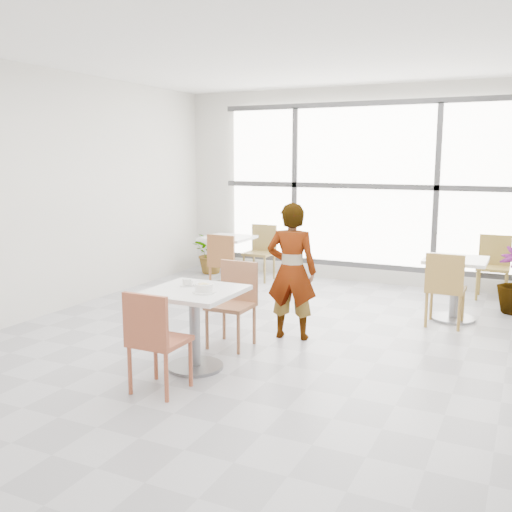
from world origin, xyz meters
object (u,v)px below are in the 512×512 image
at_px(bg_chair_right_near, 445,285).
at_px(bg_table_right, 455,280).
at_px(bg_chair_left_near, 224,260).
at_px(bg_chair_left_far, 261,248).
at_px(chair_far, 234,298).
at_px(main_table, 194,314).
at_px(oatmeal_bowl, 204,288).
at_px(coffee_cup, 187,283).
at_px(plant_left, 212,253).
at_px(person, 292,271).
at_px(bg_chair_right_far, 494,262).
at_px(chair_near, 154,336).
at_px(bg_table_left, 228,254).

bearing_deg(bg_chair_right_near, bg_table_right, -99.57).
height_order(bg_chair_left_near, bg_chair_left_far, same).
bearing_deg(chair_far, main_table, -90.44).
bearing_deg(bg_chair_left_far, oatmeal_bowl, -71.93).
bearing_deg(bg_chair_right_near, main_table, 51.35).
relative_size(oatmeal_bowl, coffee_cup, 1.32).
relative_size(main_table, coffee_cup, 5.03).
height_order(chair_far, plant_left, chair_far).
distance_m(person, bg_chair_right_far, 3.43).
bearing_deg(chair_far, bg_chair_left_far, 110.31).
bearing_deg(chair_near, bg_chair_left_far, -75.75).
height_order(bg_chair_left_near, plant_left, bg_chair_left_near).
height_order(main_table, plant_left, main_table).
distance_m(oatmeal_bowl, plant_left, 4.57).
bearing_deg(coffee_cup, plant_left, 116.92).
relative_size(chair_near, bg_table_right, 1.16).
height_order(bg_chair_left_far, bg_chair_right_near, same).
distance_m(bg_chair_left_near, bg_chair_left_far, 1.18).
bearing_deg(main_table, chair_near, -89.01).
height_order(main_table, bg_chair_left_far, bg_chair_left_far).
bearing_deg(oatmeal_bowl, main_table, 155.72).
distance_m(coffee_cup, bg_chair_left_far, 3.87).
bearing_deg(bg_table_left, plant_left, 134.16).
bearing_deg(bg_chair_right_near, bg_chair_left_far, -26.06).
relative_size(oatmeal_bowl, person, 0.14).
relative_size(chair_far, oatmeal_bowl, 4.14).
distance_m(person, bg_chair_left_far, 3.05).
xyz_separation_m(oatmeal_bowl, bg_chair_right_near, (1.74, 2.43, -0.29)).
bearing_deg(bg_chair_right_far, chair_far, -124.34).
xyz_separation_m(oatmeal_bowl, bg_table_right, (1.80, 2.80, -0.31)).
height_order(chair_near, plant_left, chair_near).
bearing_deg(bg_table_left, bg_chair_left_near, -65.68).
bearing_deg(bg_table_left, bg_chair_right_near, -14.58).
relative_size(main_table, bg_chair_left_far, 0.92).
xyz_separation_m(coffee_cup, bg_chair_right_far, (2.43, 4.03, -0.28)).
bearing_deg(bg_table_right, bg_chair_right_near, -99.57).
bearing_deg(coffee_cup, bg_chair_left_far, 104.84).
bearing_deg(coffee_cup, person, 62.53).
height_order(bg_table_left, bg_table_right, same).
relative_size(coffee_cup, bg_table_left, 0.21).
relative_size(bg_chair_right_near, bg_chair_right_far, 1.00).
distance_m(coffee_cup, person, 1.28).
distance_m(bg_table_left, bg_chair_left_near, 0.61).
distance_m(oatmeal_bowl, bg_chair_left_near, 3.03).
height_order(bg_table_right, plant_left, bg_table_right).
relative_size(chair_near, oatmeal_bowl, 4.14).
bearing_deg(coffee_cup, bg_table_left, 112.08).
bearing_deg(chair_near, bg_table_right, -119.84).
bearing_deg(person, bg_chair_left_far, -69.31).
bearing_deg(chair_far, bg_table_left, 119.96).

